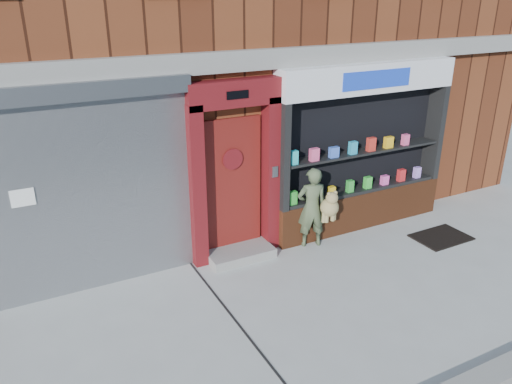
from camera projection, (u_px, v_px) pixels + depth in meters
ground at (338, 298)px, 7.19m from camera, size 80.00×80.00×0.00m
shutter_bay at (84, 178)px, 6.84m from camera, size 3.10×0.30×3.04m
red_door_bay at (235, 172)px, 7.85m from camera, size 1.52×0.58×2.90m
pharmacy_bay at (362, 155)px, 8.91m from camera, size 3.50×0.41×3.00m
woman at (314, 207)px, 8.41m from camera, size 0.70×0.56×1.41m
doormat at (441, 237)px, 8.92m from camera, size 0.99×0.70×0.02m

